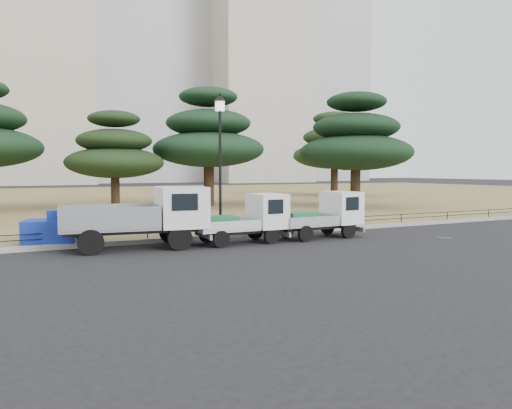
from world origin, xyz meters
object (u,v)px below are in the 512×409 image
truck_large (144,214)px  truck_kei_rear (324,215)px  street_lamp (220,141)px  truck_kei_front (247,219)px  tarp_pile (51,229)px

truck_large → truck_kei_rear: 6.92m
truck_kei_rear → street_lamp: size_ratio=0.64×
truck_kei_front → tarp_pile: bearing=160.6°
truck_large → street_lamp: (3.32, 1.37, 2.60)m
truck_kei_front → street_lamp: 3.39m
truck_large → tarp_pile: truck_large is taller
street_lamp → truck_large: bearing=-157.5°
truck_kei_rear → tarp_pile: size_ratio=1.79×
street_lamp → tarp_pile: size_ratio=2.78×
truck_large → truck_kei_rear: (6.90, -0.46, -0.26)m
truck_kei_rear → tarp_pile: 9.92m
truck_kei_front → truck_kei_rear: bearing=-1.4°
truck_kei_front → tarp_pile: size_ratio=1.74×
tarp_pile → truck_kei_front: bearing=-18.8°
truck_kei_rear → tarp_pile: bearing=165.0°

